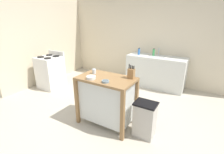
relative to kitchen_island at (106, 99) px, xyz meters
name	(u,v)px	position (x,y,z in m)	size (l,w,h in m)	color
ground_plane	(106,119)	(-0.07, 0.10, -0.52)	(6.57, 6.57, 0.00)	#BCB29E
wall_back	(152,39)	(-0.07, 2.60, 0.78)	(5.57, 0.10, 2.60)	beige
wall_left	(46,39)	(-2.86, 1.05, 0.78)	(0.10, 3.10, 2.60)	beige
kitchen_island	(106,99)	(0.00, 0.00, 0.00)	(1.01, 0.60, 0.93)	olive
knife_block	(131,73)	(0.39, 0.20, 0.50)	(0.11, 0.09, 0.25)	#9E7042
bowl_ceramic_wide	(105,81)	(0.11, -0.19, 0.43)	(0.12, 0.12, 0.03)	gray
bowl_ceramic_small	(91,77)	(-0.19, -0.19, 0.44)	(0.16, 0.16, 0.05)	silver
drinking_cup	(94,71)	(-0.31, 0.07, 0.45)	(0.07, 0.07, 0.09)	silver
trash_bin	(145,120)	(0.75, 0.02, -0.20)	(0.36, 0.28, 0.63)	#B7B2A8
sink_counter	(155,71)	(0.23, 2.25, -0.07)	(1.62, 0.60, 0.89)	silver
sink_faucet	(159,52)	(0.23, 2.39, 0.48)	(0.02, 0.02, 0.22)	#B7BCC1
bottle_dish_soap	(154,52)	(0.11, 2.29, 0.47)	(0.06, 0.06, 0.21)	green
bottle_hand_soap	(139,52)	(-0.29, 2.20, 0.47)	(0.06, 0.06, 0.20)	blue
stove	(51,72)	(-2.31, 0.65, -0.06)	(0.60, 0.60, 1.01)	white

